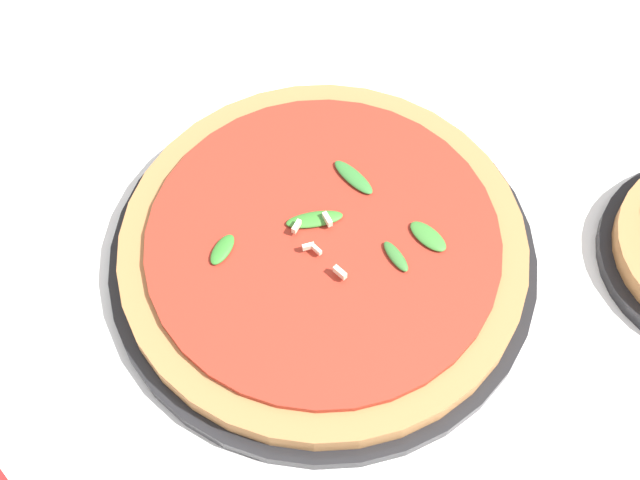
% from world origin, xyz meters
% --- Properties ---
extents(ground_plane, '(6.00, 6.00, 0.00)m').
position_xyz_m(ground_plane, '(0.00, 0.00, 0.00)').
color(ground_plane, white).
extents(pizza_arugula_main, '(0.35, 0.35, 0.05)m').
position_xyz_m(pizza_arugula_main, '(0.00, 0.01, 0.02)').
color(pizza_arugula_main, black).
rests_on(pizza_arugula_main, ground_plane).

